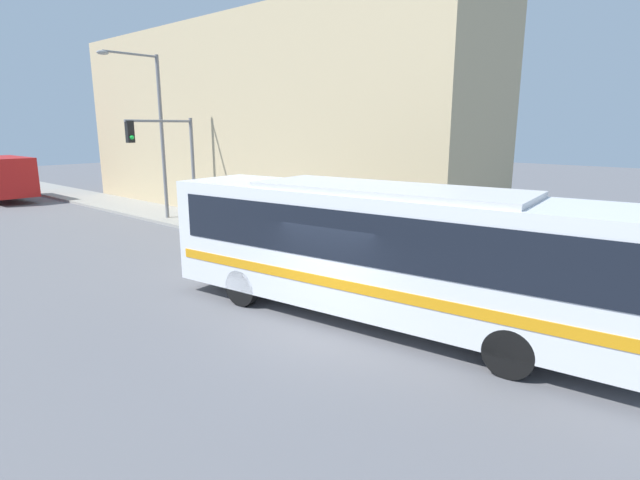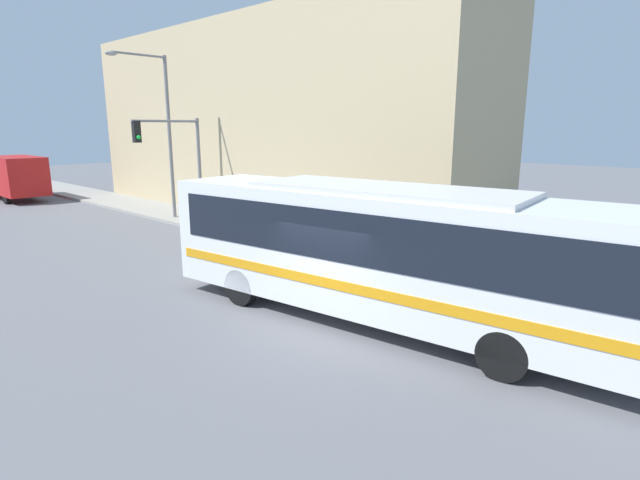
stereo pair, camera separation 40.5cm
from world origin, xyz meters
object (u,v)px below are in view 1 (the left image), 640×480
Objects in this scene: traffic_light_pole at (170,153)px; delivery_truck at (1,177)px; fire_hydrant at (369,253)px; street_lamp at (154,124)px; city_bus at (386,246)px; parking_meter at (275,221)px.

delivery_truck is at bearing 96.95° from traffic_light_pole.
street_lamp reaches higher than fire_hydrant.
delivery_truck is at bearing 96.43° from fire_hydrant.
fire_hydrant is at bearing -83.57° from delivery_truck.
city_bus reaches higher than delivery_truck.
traffic_light_pole reaches higher than city_bus.
city_bus is at bearing -139.66° from fire_hydrant.
street_lamp is (3.60, 16.19, 2.94)m from city_bus.
delivery_truck is 22.69m from parking_meter.
fire_hydrant is at bearing 33.44° from city_bus.
city_bus is 1.81× the size of delivery_truck.
street_lamp is (2.92, -14.11, 3.31)m from delivery_truck.
parking_meter is at bearing -79.95° from traffic_light_pole.
city_bus is at bearing -91.30° from delivery_truck.
delivery_truck is 27.32m from fire_hydrant.
fire_hydrant is 4.68m from parking_meter.
traffic_light_pole is at bearing 100.05° from parking_meter.
fire_hydrant is 13.73m from street_lamp.
traffic_light_pole is (-1.01, 10.34, 3.06)m from fire_hydrant.
city_bus is at bearing -115.56° from parking_meter.
street_lamp is at bearing 70.55° from city_bus.
fire_hydrant is 0.09× the size of street_lamp.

